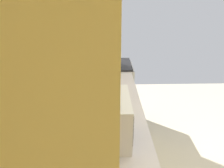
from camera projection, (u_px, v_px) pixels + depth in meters
The scene contains 4 objects.
wall_back at pixel (51, 68), 1.62m from camera, with size 4.01×0.12×2.83m, color #F0CD88.
upper_cabinets at pixel (76, 12), 1.19m from camera, with size 1.84×0.32×0.55m.
oven_range at pixel (108, 95), 3.48m from camera, with size 0.58×0.68×1.09m.
microwave at pixel (104, 118), 1.70m from camera, with size 0.46×0.37×0.31m.
Camera 1 is at (-1.55, 1.18, 1.94)m, focal length 39.03 mm.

